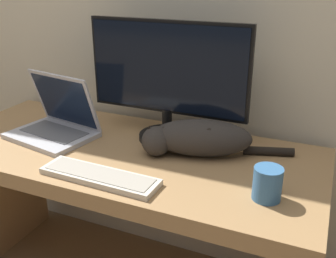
{
  "coord_description": "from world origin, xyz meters",
  "views": [
    {
      "loc": [
        0.71,
        -0.87,
        1.36
      ],
      "look_at": [
        0.21,
        0.3,
        0.84
      ],
      "focal_mm": 42.0,
      "sensor_mm": 36.0,
      "label": 1
    }
  ],
  "objects_px": {
    "monitor": "(167,79)",
    "laptop": "(56,124)",
    "cat": "(197,138)",
    "coffee_mug": "(267,184)",
    "external_keyboard": "(100,176)"
  },
  "relations": [
    {
      "from": "coffee_mug",
      "to": "external_keyboard",
      "type": "bearing_deg",
      "value": -169.19
    },
    {
      "from": "laptop",
      "to": "external_keyboard",
      "type": "height_order",
      "value": "laptop"
    },
    {
      "from": "external_keyboard",
      "to": "cat",
      "type": "xyz_separation_m",
      "value": [
        0.23,
        0.3,
        0.06
      ]
    },
    {
      "from": "monitor",
      "to": "external_keyboard",
      "type": "xyz_separation_m",
      "value": [
        -0.07,
        -0.4,
        -0.24
      ]
    },
    {
      "from": "laptop",
      "to": "coffee_mug",
      "type": "height_order",
      "value": "laptop"
    },
    {
      "from": "external_keyboard",
      "to": "coffee_mug",
      "type": "xyz_separation_m",
      "value": [
        0.53,
        0.1,
        0.04
      ]
    },
    {
      "from": "monitor",
      "to": "laptop",
      "type": "height_order",
      "value": "monitor"
    },
    {
      "from": "monitor",
      "to": "coffee_mug",
      "type": "relative_size",
      "value": 6.28
    },
    {
      "from": "laptop",
      "to": "cat",
      "type": "bearing_deg",
      "value": 15.88
    },
    {
      "from": "laptop",
      "to": "cat",
      "type": "relative_size",
      "value": 0.7
    },
    {
      "from": "monitor",
      "to": "coffee_mug",
      "type": "bearing_deg",
      "value": -33.06
    },
    {
      "from": "cat",
      "to": "coffee_mug",
      "type": "distance_m",
      "value": 0.36
    },
    {
      "from": "monitor",
      "to": "laptop",
      "type": "relative_size",
      "value": 1.75
    },
    {
      "from": "laptop",
      "to": "coffee_mug",
      "type": "distance_m",
      "value": 0.91
    },
    {
      "from": "laptop",
      "to": "coffee_mug",
      "type": "bearing_deg",
      "value": 1.29
    }
  ]
}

